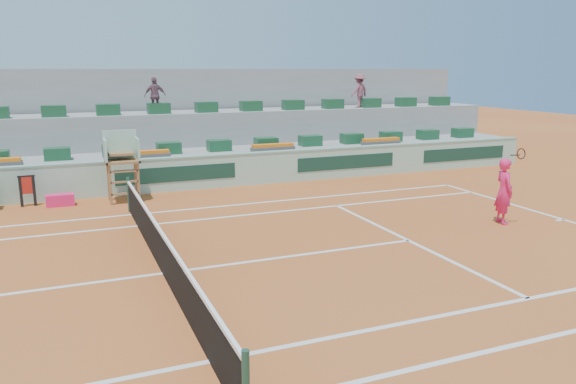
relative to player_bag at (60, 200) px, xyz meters
name	(u,v)px	position (x,y,z in m)	size (l,w,h in m)	color
ground	(163,274)	(2.02, -7.57, -0.19)	(90.00, 90.00, 0.00)	#A54E1F
seating_tier_lower	(114,169)	(2.02, 3.13, 0.41)	(36.00, 4.00, 1.20)	#989895
seating_tier_upper	(109,146)	(2.02, 4.73, 1.11)	(36.00, 2.40, 2.60)	#989895
stadium_back_wall	(105,121)	(2.02, 6.33, 2.01)	(36.00, 0.40, 4.40)	#989895
player_bag	(60,200)	(0.00, 0.00, 0.00)	(0.87, 0.39, 0.39)	#FC2064
spectator_mid	(155,96)	(3.89, 4.03, 3.15)	(0.87, 0.36, 1.49)	#774F5E
spectator_right	(359,91)	(13.49, 4.29, 3.19)	(1.02, 0.58, 1.57)	#8B4553
court_lines	(163,273)	(2.02, -7.57, -0.19)	(23.89, 11.09, 0.01)	silver
tennis_net	(162,251)	(2.02, -7.57, 0.33)	(0.10, 11.97, 1.10)	black
advertising_hoarding	(121,178)	(2.04, 0.93, 0.44)	(36.00, 0.34, 1.26)	#A1CAB2
umpire_chair	(122,156)	(2.02, -0.07, 1.35)	(1.10, 0.90, 2.40)	brown
seat_row_lower	(115,151)	(2.02, 2.23, 1.23)	(32.90, 0.60, 0.44)	#194B2B
seat_row_upper	(108,110)	(2.02, 4.13, 2.63)	(32.90, 0.60, 0.44)	#194B2B
flower_planters	(73,159)	(0.52, 1.43, 1.14)	(26.80, 0.36, 0.28)	#505050
towel_rack	(27,188)	(-0.97, 0.34, 0.41)	(0.53, 0.09, 1.03)	black
tennis_player	(504,191)	(11.92, -7.14, 0.77)	(0.61, 0.96, 2.28)	#FC2064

